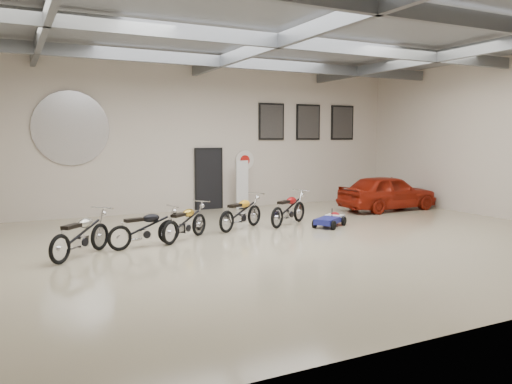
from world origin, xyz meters
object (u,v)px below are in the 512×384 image
motorcycle_silver (81,234)px  motorcycle_red (289,208)px  go_kart (331,217)px  banner_stand (242,184)px  motorcycle_black (145,227)px  motorcycle_yellow (241,212)px  vintage_car (388,192)px  motorcycle_gold (185,222)px

motorcycle_silver → motorcycle_red: 6.05m
motorcycle_silver → go_kart: (6.89, 0.68, -0.23)m
banner_stand → motorcycle_silver: (-6.07, -4.96, -0.39)m
motorcycle_black → go_kart: (5.43, 0.34, -0.21)m
motorcycle_yellow → go_kart: motorcycle_yellow is taller
motorcycle_black → go_kart: motorcycle_black is taller
vintage_car → motorcycle_yellow: bearing=98.0°
banner_stand → motorcycle_black: bearing=-141.2°
motorcycle_silver → motorcycle_gold: (2.53, 0.68, -0.03)m
motorcycle_red → vintage_car: vintage_car is taller
motorcycle_silver → motorcycle_gold: motorcycle_silver is taller
banner_stand → motorcycle_silver: bearing=-147.0°
motorcycle_silver → vintage_car: (10.48, 2.44, 0.13)m
motorcycle_black → motorcycle_gold: (1.08, 0.35, -0.00)m
motorcycle_black → motorcycle_red: (4.44, 1.05, 0.02)m
motorcycle_gold → go_kart: 4.36m
banner_stand → motorcycle_silver: 7.85m
banner_stand → motorcycle_gold: size_ratio=1.00×
motorcycle_black → motorcycle_yellow: motorcycle_yellow is taller
motorcycle_gold → motorcycle_silver: bearing=158.2°
motorcycle_yellow → vintage_car: (6.10, 1.04, 0.14)m
go_kart → motorcycle_red: bearing=112.0°
motorcycle_black → go_kart: 5.45m
motorcycle_red → motorcycle_black: bearing=162.6°
banner_stand → motorcycle_gold: 5.57m
motorcycle_black → motorcycle_red: 4.56m
motorcycle_silver → vintage_car: size_ratio=0.52×
motorcycle_yellow → motorcycle_silver: bearing=168.4°
motorcycle_silver → motorcycle_gold: size_ratio=1.07×
motorcycle_yellow → motorcycle_red: motorcycle_red is taller
motorcycle_red → vintage_car: 4.72m
motorcycle_red → vintage_car: (4.59, 1.06, 0.13)m
banner_stand → go_kart: bearing=-85.5°
motorcycle_silver → motorcycle_red: size_ratio=1.01×
motorcycle_yellow → vintage_car: 6.19m
motorcycle_black → vintage_car: vintage_car is taller
motorcycle_silver → motorcycle_black: (1.45, 0.33, -0.03)m
banner_stand → motorcycle_yellow: (-1.69, -3.56, -0.40)m
banner_stand → motorcycle_red: (-0.18, -3.58, -0.40)m
motorcycle_black → motorcycle_gold: size_ratio=1.00×
motorcycle_yellow → motorcycle_gold: bearing=172.0°
banner_stand → go_kart: banner_stand is taller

